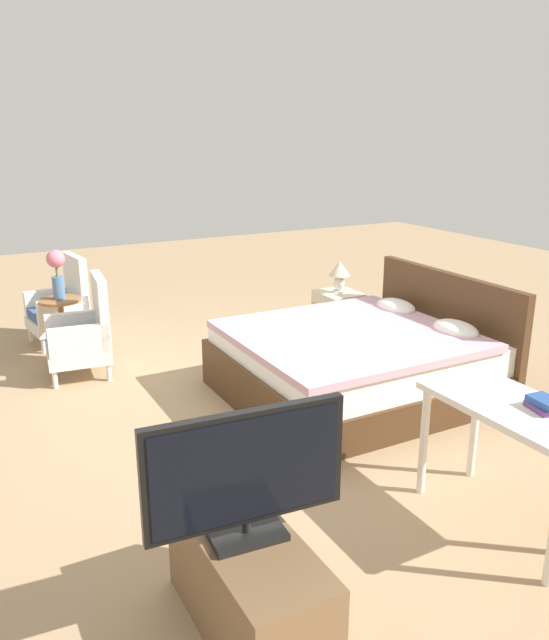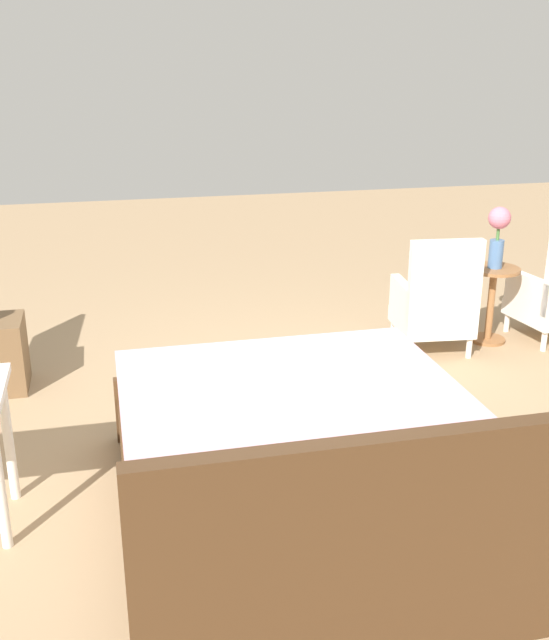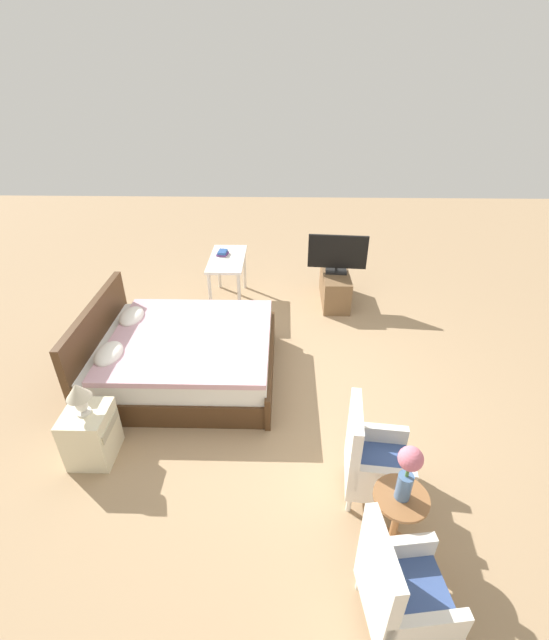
# 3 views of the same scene
# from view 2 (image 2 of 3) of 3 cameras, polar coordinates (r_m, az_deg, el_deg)

# --- Properties ---
(ground_plane) EXTENTS (16.00, 16.00, 0.00)m
(ground_plane) POSITION_cam_2_polar(r_m,az_deg,el_deg) (4.67, 0.42, -8.14)
(ground_plane) COLOR #A38460
(bed) EXTENTS (1.77, 2.05, 0.96)m
(bed) POSITION_cam_2_polar(r_m,az_deg,el_deg) (3.67, 2.46, -11.19)
(bed) COLOR #472D19
(bed) RESTS_ON ground_plane
(armchair_by_window_right) EXTENTS (0.59, 0.59, 0.92)m
(armchair_by_window_right) POSITION_cam_2_polar(r_m,az_deg,el_deg) (5.82, 12.14, 1.14)
(armchair_by_window_right) COLOR white
(armchair_by_window_right) RESTS_ON ground_plane
(side_table) EXTENTS (0.40, 0.40, 0.61)m
(side_table) POSITION_cam_2_polar(r_m,az_deg,el_deg) (6.13, 16.21, 1.80)
(side_table) COLOR #936038
(side_table) RESTS_ON ground_plane
(flower_vase) EXTENTS (0.17, 0.17, 0.48)m
(flower_vase) POSITION_cam_2_polar(r_m,az_deg,el_deg) (6.00, 16.68, 6.54)
(flower_vase) COLOR #4C709E
(flower_vase) RESTS_ON side_table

